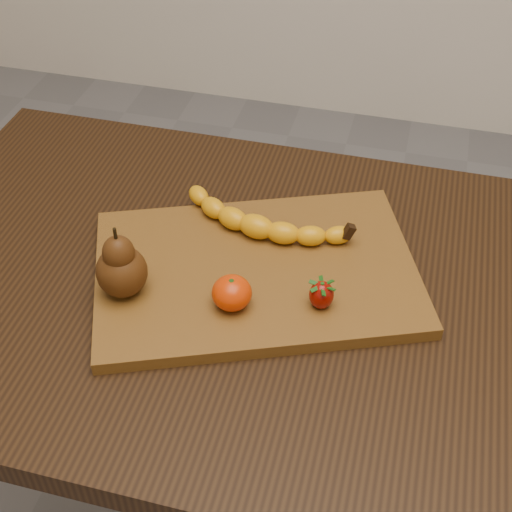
% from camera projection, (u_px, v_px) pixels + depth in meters
% --- Properties ---
extents(table, '(1.00, 0.70, 0.76)m').
position_uv_depth(table, '(222.00, 323.00, 1.08)').
color(table, black).
rests_on(table, ground).
extents(cutting_board, '(0.53, 0.45, 0.02)m').
position_uv_depth(cutting_board, '(256.00, 271.00, 1.01)').
color(cutting_board, brown).
rests_on(cutting_board, table).
extents(banana, '(0.24, 0.10, 0.04)m').
position_uv_depth(banana, '(256.00, 226.00, 1.04)').
color(banana, '#F1A40B').
rests_on(banana, cutting_board).
extents(pear, '(0.08, 0.08, 0.11)m').
position_uv_depth(pear, '(120.00, 261.00, 0.94)').
color(pear, '#48260B').
rests_on(pear, cutting_board).
extents(mandarin, '(0.07, 0.07, 0.05)m').
position_uv_depth(mandarin, '(232.00, 293.00, 0.94)').
color(mandarin, red).
rests_on(mandarin, cutting_board).
extents(strawberry, '(0.04, 0.04, 0.04)m').
position_uv_depth(strawberry, '(321.00, 294.00, 0.94)').
color(strawberry, '#850B03').
rests_on(strawberry, cutting_board).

